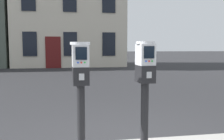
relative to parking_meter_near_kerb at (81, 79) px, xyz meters
name	(u,v)px	position (x,y,z in m)	size (l,w,h in m)	color
parking_meter_near_kerb	(81,79)	(0.00, 0.00, 0.00)	(0.23, 0.26, 1.30)	black
parking_meter_twin_adjacent	(145,77)	(0.73, 0.00, 0.01)	(0.23, 0.26, 1.31)	black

